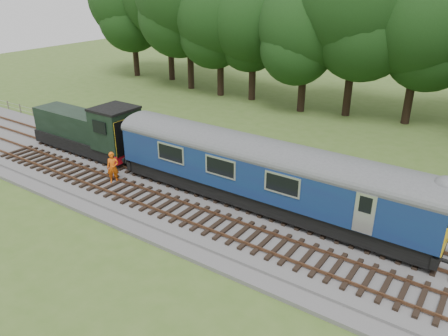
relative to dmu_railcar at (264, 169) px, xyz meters
The scene contains 9 objects.
ground 3.38m from the dmu_railcar, 139.43° to the right, with size 120.00×120.00×0.00m, color #436023.
ballast 3.25m from the dmu_railcar, 139.43° to the right, with size 70.00×7.00×0.35m, color #4C4C4F.
track_north 2.73m from the dmu_railcar, behind, with size 67.20×2.40×0.21m.
track_south 4.06m from the dmu_railcar, 118.59° to the right, with size 67.20×2.40×0.21m.
fence 4.37m from the dmu_railcar, 117.81° to the left, with size 64.00×0.12×1.00m, color #6B6054, non-canonical shape.
tree_line 20.83m from the dmu_railcar, 94.54° to the left, with size 70.00×8.00×18.00m, color black, non-canonical shape.
dmu_railcar is the anchor object (origin of this frame).
shunter_loco 13.94m from the dmu_railcar, behind, with size 8.92×2.60×3.38m.
worker 9.37m from the dmu_railcar, 164.44° to the right, with size 0.71×0.47×1.95m, color #DC530B.
Camera 1 is at (11.75, -16.97, 11.93)m, focal length 35.00 mm.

